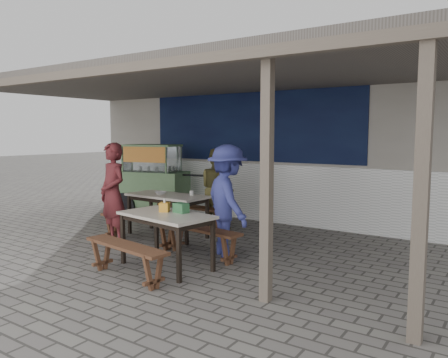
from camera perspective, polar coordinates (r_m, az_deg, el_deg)
ground at (r=7.01m, az=-8.17°, el=-9.25°), size 60.00×60.00×0.00m
back_wall at (r=9.72m, az=6.05°, el=5.27°), size 9.00×1.28×3.50m
warung_roof at (r=7.50m, az=-3.66°, el=12.71°), size 9.00×4.21×2.81m
table_left at (r=7.84m, az=-7.43°, el=-2.60°), size 1.53×0.72×0.75m
bench_left_street at (r=7.42m, az=-11.13°, el=-5.74°), size 1.61×0.34×0.45m
bench_left_wall at (r=8.41m, az=-4.12°, el=-4.26°), size 1.61×0.34×0.45m
table_right at (r=6.01m, az=-7.55°, el=-5.25°), size 1.40×0.90×0.75m
bench_right_street at (r=5.69m, az=-12.69°, el=-9.44°), size 1.43×0.49×0.45m
bench_right_wall at (r=6.51m, az=-2.99°, el=-7.35°), size 1.43×0.49×0.45m
vendor_cart at (r=9.55m, az=-9.17°, el=0.09°), size 1.90×1.07×1.60m
patron_street_side at (r=7.44m, az=-14.31°, el=-1.88°), size 0.70×0.54×1.68m
patron_wall_side at (r=8.39m, az=-0.88°, el=-1.25°), size 0.93×0.84×1.56m
patron_right_table at (r=6.52m, az=0.47°, el=-2.82°), size 1.25×1.12×1.67m
tissue_box at (r=6.14m, az=-7.77°, el=-3.65°), size 0.17×0.17×0.13m
donation_box at (r=6.02m, az=-5.64°, el=-3.78°), size 0.22×0.16×0.13m
condiment_jar at (r=7.70m, az=-4.24°, el=-1.83°), size 0.07×0.07×0.08m
condiment_bowl at (r=7.90m, az=-8.32°, el=-1.80°), size 0.25×0.25×0.05m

